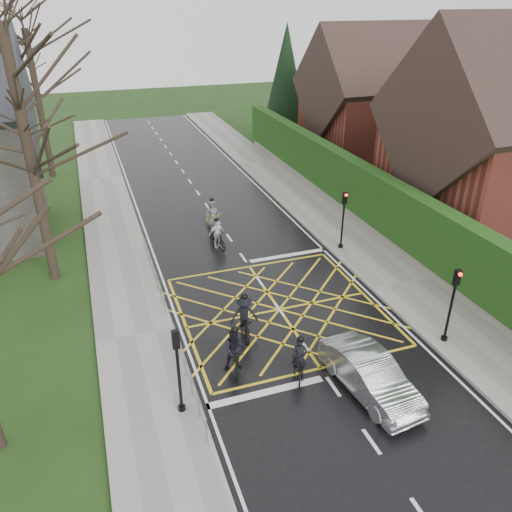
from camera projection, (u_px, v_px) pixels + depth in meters
ground at (279, 310)px, 21.15m from camera, size 120.00×120.00×0.00m
road at (279, 309)px, 21.15m from camera, size 9.00×80.00×0.01m
sidewalk_right at (401, 284)px, 22.86m from camera, size 3.00×80.00×0.15m
sidewalk_left at (136, 336)px, 19.37m from camera, size 3.00×80.00×0.15m
stone_wall at (368, 224)px, 28.27m from camera, size 0.50×38.00×0.70m
hedge at (371, 195)px, 27.46m from camera, size 0.90×38.00×2.80m
house_near at (511, 146)px, 26.61m from camera, size 11.80×9.80×11.30m
house_far at (373, 105)px, 38.51m from camera, size 9.80×8.80×10.30m
conifer at (286, 84)px, 43.76m from camera, size 4.60×4.60×10.00m
tree_near at (19, 106)px, 19.90m from camera, size 9.24×9.24×11.44m
tree_mid at (6, 65)px, 25.98m from camera, size 10.08×10.08×12.48m
tree_far at (33, 74)px, 33.55m from camera, size 8.40×8.40×10.40m
railing_south at (188, 371)px, 16.51m from camera, size 0.05×5.04×1.03m
railing_north at (153, 268)px, 22.79m from camera, size 0.05×6.04×1.03m
traffic_light_ne at (343, 221)px, 25.38m from camera, size 0.24×0.31×3.21m
traffic_light_se at (451, 307)px, 18.35m from camera, size 0.24×0.31×3.21m
traffic_light_sw at (179, 372)px, 15.13m from camera, size 0.24×0.31×3.21m
cyclist_rear at (300, 363)px, 17.24m from camera, size 1.23×1.77×1.64m
cyclist_back at (236, 354)px, 17.43m from camera, size 0.94×1.89×1.82m
cyclist_mid at (245, 320)px, 19.33m from camera, size 1.16×1.95×1.83m
cyclist_front at (217, 237)px, 26.11m from camera, size 0.97×1.74×1.68m
cyclist_lead at (213, 217)px, 28.51m from camera, size 0.99×1.88×1.74m
car at (370, 375)px, 16.48m from camera, size 1.94×4.31×1.37m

